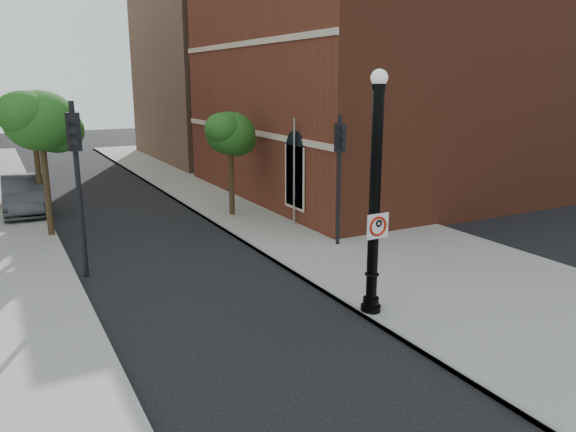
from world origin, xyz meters
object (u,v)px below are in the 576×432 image
traffic_signal_left (76,161)px  parked_car (25,195)px  lamppost (374,208)px  no_parking_sign (378,226)px  traffic_signal_right (340,160)px

traffic_signal_left → parked_car: bearing=87.3°
parked_car → traffic_signal_left: 10.49m
lamppost → no_parking_sign: bearing=-89.4°
parked_car → traffic_signal_left: size_ratio=0.97×
lamppost → no_parking_sign: lamppost is taller
no_parking_sign → traffic_signal_right: size_ratio=0.13×
no_parking_sign → parked_car: size_ratio=0.12×
no_parking_sign → traffic_signal_left: size_ratio=0.12×
lamppost → parked_car: size_ratio=1.20×
no_parking_sign → traffic_signal_left: bearing=131.9°
no_parking_sign → parked_car: 18.22m
lamppost → parked_car: (-7.03, 16.58, -1.99)m
lamppost → parked_car: 18.12m
traffic_signal_left → traffic_signal_right: (8.52, -1.04, -0.39)m
lamppost → parked_car: bearing=113.0°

